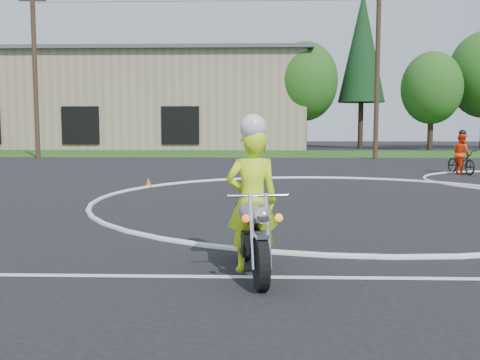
{
  "coord_description": "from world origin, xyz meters",
  "views": [
    {
      "loc": [
        -1.96,
        -10.49,
        1.87
      ],
      "look_at": [
        -2.2,
        -2.79,
        1.1
      ],
      "focal_mm": 40.0,
      "sensor_mm": 36.0,
      "label": 1
    }
  ],
  "objects": [
    {
      "name": "ground",
      "position": [
        0.0,
        0.0,
        0.0
      ],
      "size": [
        120.0,
        120.0,
        0.0
      ],
      "primitive_type": "plane",
      "color": "black",
      "rests_on": "ground"
    },
    {
      "name": "grass_strip",
      "position": [
        0.0,
        27.0,
        0.01
      ],
      "size": [
        120.0,
        10.0,
        0.02
      ],
      "primitive_type": "cube",
      "color": "#1E4714",
      "rests_on": "ground"
    },
    {
      "name": "course_markings",
      "position": [
        2.17,
        4.35,
        0.01
      ],
      "size": [
        19.05,
        19.05,
        0.12
      ],
      "color": "silver",
      "rests_on": "ground"
    },
    {
      "name": "primary_motorcycle",
      "position": [
        -2.01,
        -3.83,
        0.53
      ],
      "size": [
        0.73,
        2.07,
        1.09
      ],
      "rotation": [
        0.0,
        0.0,
        0.15
      ],
      "color": "black",
      "rests_on": "ground"
    },
    {
      "name": "rider_primary_grp",
      "position": [
        -2.02,
        -3.69,
        0.98
      ],
      "size": [
        0.73,
        0.54,
        2.03
      ],
      "rotation": [
        0.0,
        0.0,
        0.15
      ],
      "color": "#CBF81A",
      "rests_on": "ground"
    },
    {
      "name": "rider_second_grp",
      "position": [
        6.19,
        10.96,
        0.62
      ],
      "size": [
        0.99,
        1.93,
        1.77
      ],
      "rotation": [
        0.0,
        0.0,
        0.2
      ],
      "color": "black",
      "rests_on": "ground"
    },
    {
      "name": "warehouse",
      "position": [
        -18.0,
        39.99,
        4.16
      ],
      "size": [
        41.0,
        17.0,
        8.3
      ],
      "color": "tan",
      "rests_on": "ground"
    },
    {
      "name": "treeline",
      "position": [
        14.78,
        34.61,
        6.62
      ],
      "size": [
        38.2,
        8.1,
        14.52
      ],
      "color": "#382619",
      "rests_on": "ground"
    },
    {
      "name": "utility_poles",
      "position": [
        5.0,
        21.0,
        5.2
      ],
      "size": [
        41.6,
        1.12,
        10.0
      ],
      "color": "#473321",
      "rests_on": "ground"
    }
  ]
}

